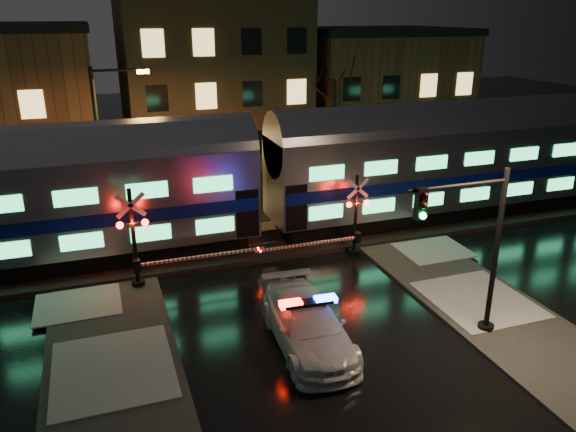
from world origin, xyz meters
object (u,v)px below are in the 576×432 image
Objects in this scene: police_car at (308,325)px; streetlight at (105,140)px; traffic_light at (474,253)px; crossing_signal_left at (145,248)px; crossing_signal_right at (349,225)px.

streetlight is (-5.33, 12.56, 3.77)m from police_car.
traffic_light reaches higher than police_car.
crossing_signal_left is 1.00× the size of traffic_light.
crossing_signal_left is (-4.44, 5.87, 0.91)m from police_car.
police_car is 7.20m from crossing_signal_right.
streetlight is at bearing 116.48° from police_car.
crossing_signal_left is at bearing 155.03° from traffic_light.
streetlight is (-0.90, 6.69, 2.86)m from crossing_signal_left.
crossing_signal_right is 0.91× the size of crossing_signal_left.
traffic_light is at bearing -10.12° from police_car.
crossing_signal_right is 8.56m from crossing_signal_left.
traffic_light is 17.34m from streetlight.
crossing_signal_right is at bearing 58.33° from police_car.
police_car is at bearing -67.00° from streetlight.
streetlight reaches higher than traffic_light.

